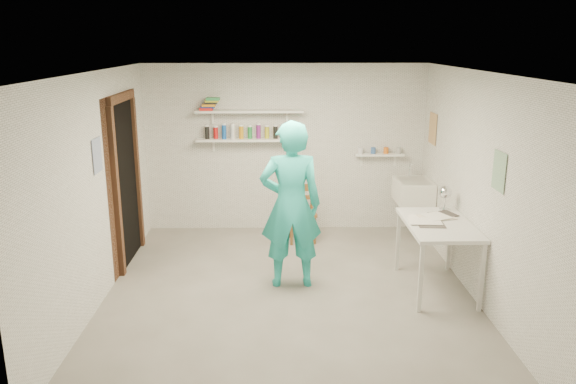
{
  "coord_description": "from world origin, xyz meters",
  "views": [
    {
      "loc": [
        -0.13,
        -5.7,
        2.7
      ],
      "look_at": [
        0.0,
        0.4,
        1.05
      ],
      "focal_mm": 35.0,
      "sensor_mm": 36.0,
      "label": 1
    }
  ],
  "objects_px": {
    "man": "(291,205)",
    "wall_clock": "(291,173)",
    "work_table": "(436,256)",
    "desk_lamp": "(445,192)",
    "belfast_sink": "(413,191)",
    "wooden_chair": "(302,213)"
  },
  "relations": [
    {
      "from": "man",
      "to": "work_table",
      "type": "relative_size",
      "value": 1.61
    },
    {
      "from": "belfast_sink",
      "to": "man",
      "type": "distance_m",
      "value": 2.27
    },
    {
      "from": "man",
      "to": "desk_lamp",
      "type": "xyz_separation_m",
      "value": [
        1.81,
        0.3,
        0.06
      ]
    },
    {
      "from": "work_table",
      "to": "desk_lamp",
      "type": "relative_size",
      "value": 8.0
    },
    {
      "from": "work_table",
      "to": "belfast_sink",
      "type": "bearing_deg",
      "value": 86.13
    },
    {
      "from": "man",
      "to": "desk_lamp",
      "type": "bearing_deg",
      "value": -173.57
    },
    {
      "from": "man",
      "to": "desk_lamp",
      "type": "height_order",
      "value": "man"
    },
    {
      "from": "wooden_chair",
      "to": "belfast_sink",
      "type": "bearing_deg",
      "value": -4.69
    },
    {
      "from": "wooden_chair",
      "to": "wall_clock",
      "type": "bearing_deg",
      "value": -104.04
    },
    {
      "from": "wooden_chair",
      "to": "desk_lamp",
      "type": "distance_m",
      "value": 2.06
    },
    {
      "from": "belfast_sink",
      "to": "man",
      "type": "height_order",
      "value": "man"
    },
    {
      "from": "wall_clock",
      "to": "desk_lamp",
      "type": "distance_m",
      "value": 1.81
    },
    {
      "from": "work_table",
      "to": "desk_lamp",
      "type": "distance_m",
      "value": 0.79
    },
    {
      "from": "belfast_sink",
      "to": "wooden_chair",
      "type": "distance_m",
      "value": 1.56
    },
    {
      "from": "desk_lamp",
      "to": "work_table",
      "type": "bearing_deg",
      "value": -112.42
    },
    {
      "from": "desk_lamp",
      "to": "man",
      "type": "bearing_deg",
      "value": -170.44
    },
    {
      "from": "wooden_chair",
      "to": "desk_lamp",
      "type": "bearing_deg",
      "value": -40.65
    },
    {
      "from": "man",
      "to": "wooden_chair",
      "type": "relative_size",
      "value": 2.32
    },
    {
      "from": "belfast_sink",
      "to": "man",
      "type": "relative_size",
      "value": 0.32
    },
    {
      "from": "man",
      "to": "desk_lamp",
      "type": "distance_m",
      "value": 1.83
    },
    {
      "from": "wall_clock",
      "to": "desk_lamp",
      "type": "bearing_deg",
      "value": -0.43
    },
    {
      "from": "man",
      "to": "wall_clock",
      "type": "relative_size",
      "value": 5.56
    }
  ]
}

